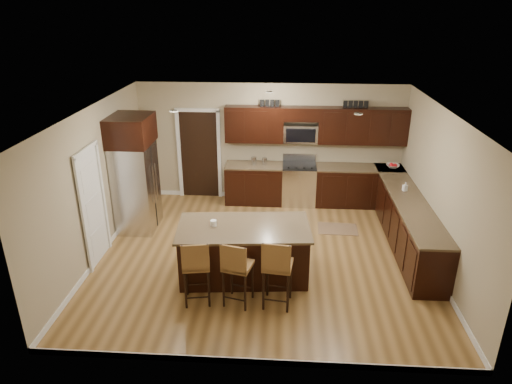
# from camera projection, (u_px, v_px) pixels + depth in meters

# --- Properties ---
(floor) EXTENTS (6.00, 6.00, 0.00)m
(floor) POSITION_uv_depth(u_px,v_px,m) (264.00, 256.00, 8.43)
(floor) COLOR olive
(floor) RESTS_ON ground
(ceiling) EXTENTS (6.00, 6.00, 0.00)m
(ceiling) POSITION_uv_depth(u_px,v_px,m) (265.00, 111.00, 7.38)
(ceiling) COLOR silver
(ceiling) RESTS_ON wall_back
(wall_back) EXTENTS (6.00, 0.00, 6.00)m
(wall_back) POSITION_uv_depth(u_px,v_px,m) (270.00, 143.00, 10.43)
(wall_back) COLOR tan
(wall_back) RESTS_ON floor
(wall_left) EXTENTS (0.00, 5.50, 5.50)m
(wall_left) POSITION_uv_depth(u_px,v_px,m) (96.00, 184.00, 8.08)
(wall_left) COLOR tan
(wall_left) RESTS_ON floor
(wall_right) EXTENTS (0.00, 5.50, 5.50)m
(wall_right) POSITION_uv_depth(u_px,v_px,m) (441.00, 193.00, 7.72)
(wall_right) COLOR tan
(wall_right) RESTS_ON floor
(base_cabinets) EXTENTS (4.02, 3.96, 0.92)m
(base_cabinets) POSITION_uv_depth(u_px,v_px,m) (359.00, 204.00, 9.46)
(base_cabinets) COLOR black
(base_cabinets) RESTS_ON floor
(upper_cabinets) EXTENTS (4.00, 0.33, 0.80)m
(upper_cabinets) POSITION_uv_depth(u_px,v_px,m) (317.00, 124.00, 10.03)
(upper_cabinets) COLOR black
(upper_cabinets) RESTS_ON wall_back
(range) EXTENTS (0.76, 0.64, 1.11)m
(range) POSITION_uv_depth(u_px,v_px,m) (299.00, 184.00, 10.46)
(range) COLOR silver
(range) RESTS_ON floor
(microwave) EXTENTS (0.76, 0.31, 0.40)m
(microwave) POSITION_uv_depth(u_px,v_px,m) (300.00, 134.00, 10.16)
(microwave) COLOR silver
(microwave) RESTS_ON upper_cabinets
(doorway) EXTENTS (0.85, 0.03, 2.06)m
(doorway) POSITION_uv_depth(u_px,v_px,m) (199.00, 155.00, 10.64)
(doorway) COLOR black
(doorway) RESTS_ON floor
(pantry_door) EXTENTS (0.03, 0.80, 2.04)m
(pantry_door) POSITION_uv_depth(u_px,v_px,m) (93.00, 208.00, 7.93)
(pantry_door) COLOR white
(pantry_door) RESTS_ON floor
(letter_decor) EXTENTS (2.20, 0.03, 0.15)m
(letter_decor) POSITION_uv_depth(u_px,v_px,m) (312.00, 104.00, 9.86)
(letter_decor) COLOR black
(letter_decor) RESTS_ON upper_cabinets
(island) EXTENTS (2.27, 1.32, 0.92)m
(island) POSITION_uv_depth(u_px,v_px,m) (244.00, 253.00, 7.69)
(island) COLOR black
(island) RESTS_ON floor
(stool_left) EXTENTS (0.47, 0.47, 1.09)m
(stool_left) POSITION_uv_depth(u_px,v_px,m) (196.00, 265.00, 6.85)
(stool_left) COLOR olive
(stool_left) RESTS_ON floor
(stool_mid) EXTENTS (0.50, 0.50, 1.09)m
(stool_mid) POSITION_uv_depth(u_px,v_px,m) (236.00, 267.00, 6.82)
(stool_mid) COLOR olive
(stool_mid) RESTS_ON floor
(stool_right) EXTENTS (0.48, 0.48, 1.15)m
(stool_right) POSITION_uv_depth(u_px,v_px,m) (277.00, 266.00, 6.76)
(stool_right) COLOR olive
(stool_right) RESTS_ON floor
(refrigerator) EXTENTS (0.79, 0.96, 2.35)m
(refrigerator) POSITION_uv_depth(u_px,v_px,m) (135.00, 173.00, 9.04)
(refrigerator) COLOR silver
(refrigerator) RESTS_ON floor
(floor_mat) EXTENTS (0.83, 0.57, 0.01)m
(floor_mat) POSITION_uv_depth(u_px,v_px,m) (338.00, 229.00, 9.40)
(floor_mat) COLOR brown
(floor_mat) RESTS_ON floor
(fruit_bowl) EXTENTS (0.32, 0.32, 0.07)m
(fruit_bowl) POSITION_uv_depth(u_px,v_px,m) (393.00, 166.00, 10.15)
(fruit_bowl) COLOR silver
(fruit_bowl) RESTS_ON base_cabinets
(soap_bottle) EXTENTS (0.10, 0.10, 0.17)m
(soap_bottle) POSITION_uv_depth(u_px,v_px,m) (405.00, 187.00, 8.88)
(soap_bottle) COLOR #B2B2B2
(soap_bottle) RESTS_ON base_cabinets
(canister_tall) EXTENTS (0.12, 0.12, 0.18)m
(canister_tall) POSITION_uv_depth(u_px,v_px,m) (254.00, 161.00, 10.31)
(canister_tall) COLOR silver
(canister_tall) RESTS_ON base_cabinets
(canister_short) EXTENTS (0.11, 0.11, 0.17)m
(canister_short) POSITION_uv_depth(u_px,v_px,m) (264.00, 161.00, 10.30)
(canister_short) COLOR silver
(canister_short) RESTS_ON base_cabinets
(island_jar) EXTENTS (0.10, 0.10, 0.10)m
(island_jar) POSITION_uv_depth(u_px,v_px,m) (213.00, 223.00, 7.51)
(island_jar) COLOR white
(island_jar) RESTS_ON island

